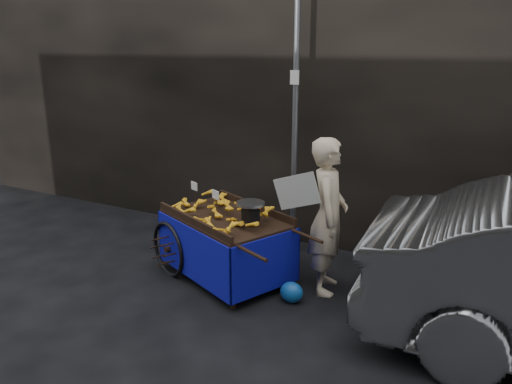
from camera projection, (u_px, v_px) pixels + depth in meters
The scene contains 6 objects.
ground at pixel (227, 281), 6.16m from camera, with size 80.00×80.00×0.00m, color black.
building_wall at pixel (337, 66), 7.49m from camera, with size 13.50×2.00×5.00m.
street_pole at pixel (295, 108), 6.57m from camera, with size 0.12×0.10×4.00m.
banana_cart at pixel (223, 222), 6.09m from camera, with size 2.35×1.73×1.17m.
vendor at pixel (328, 216), 5.71m from camera, with size 0.90×0.76×1.83m.
plastic_bag at pixel (292, 292), 5.62m from camera, with size 0.27×0.21×0.24m, color #1656AC.
Camera 1 is at (2.94, -4.79, 2.78)m, focal length 35.00 mm.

